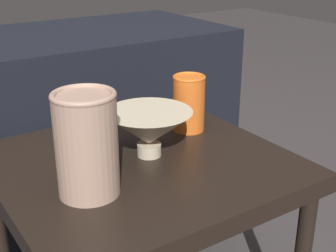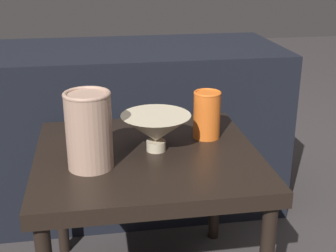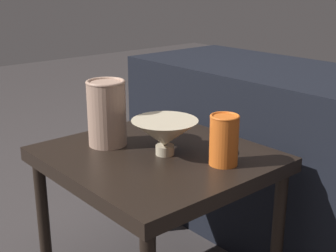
% 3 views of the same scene
% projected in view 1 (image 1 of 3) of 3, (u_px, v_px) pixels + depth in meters
% --- Properties ---
extents(table, '(0.59, 0.55, 0.45)m').
position_uv_depth(table, '(141.00, 181.00, 1.00)').
color(table, black).
rests_on(table, ground_plane).
extents(couch_backdrop, '(1.13, 0.50, 0.62)m').
position_uv_depth(couch_backdrop, '(51.00, 134.00, 1.47)').
color(couch_backdrop, black).
rests_on(couch_backdrop, ground_plane).
extents(bowl, '(0.18, 0.18, 0.10)m').
position_uv_depth(bowl, '(149.00, 128.00, 0.98)').
color(bowl, '#C1B293').
rests_on(bowl, table).
extents(vase_textured_left, '(0.11, 0.11, 0.19)m').
position_uv_depth(vase_textured_left, '(87.00, 143.00, 0.82)').
color(vase_textured_left, tan).
rests_on(vase_textured_left, table).
extents(vase_colorful_right, '(0.08, 0.08, 0.14)m').
position_uv_depth(vase_colorful_right, '(189.00, 102.00, 1.11)').
color(vase_colorful_right, orange).
rests_on(vase_colorful_right, table).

